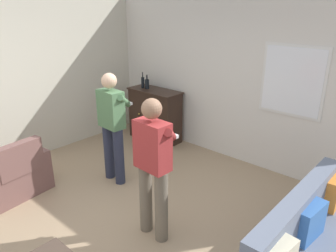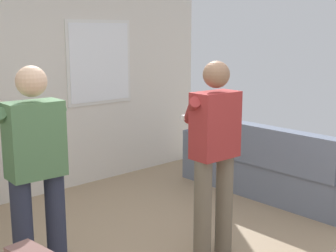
# 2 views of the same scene
# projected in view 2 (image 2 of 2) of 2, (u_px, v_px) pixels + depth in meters

# --- Properties ---
(wall_back_with_window) EXTENTS (5.20, 0.15, 2.80)m
(wall_back_with_window) POSITION_uv_depth(u_px,v_px,m) (27.00, 77.00, 5.28)
(wall_back_with_window) COLOR silver
(wall_back_with_window) RESTS_ON ground
(couch) EXTENTS (0.57, 2.32, 0.87)m
(couch) POSITION_uv_depth(u_px,v_px,m) (266.00, 168.00, 5.47)
(couch) COLOR slate
(couch) RESTS_ON ground
(person_standing_left) EXTENTS (0.56, 0.48, 1.68)m
(person_standing_left) POSITION_uv_depth(u_px,v_px,m) (36.00, 168.00, 3.38)
(person_standing_left) COLOR #282D42
(person_standing_left) RESTS_ON ground
(person_standing_right) EXTENTS (0.56, 0.48, 1.68)m
(person_standing_right) POSITION_uv_depth(u_px,v_px,m) (214.00, 150.00, 3.89)
(person_standing_right) COLOR #6B6051
(person_standing_right) RESTS_ON ground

